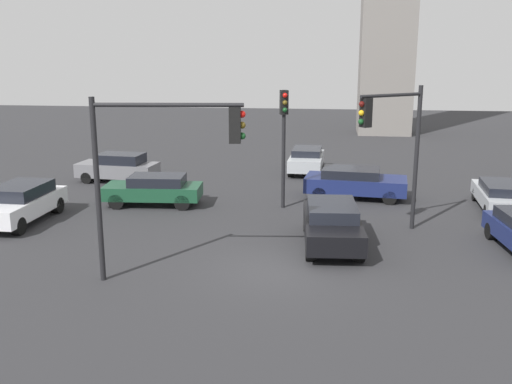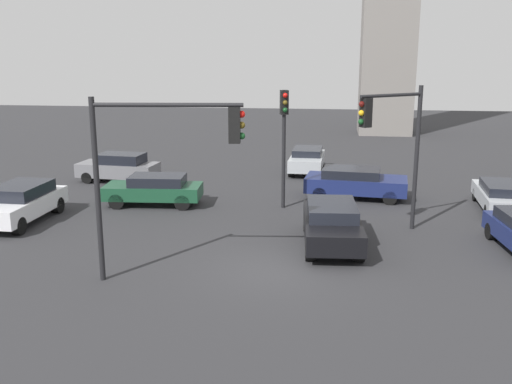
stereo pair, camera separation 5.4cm
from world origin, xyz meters
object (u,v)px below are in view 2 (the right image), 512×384
car_5 (332,223)px  car_6 (355,182)px  car_1 (307,159)px  car_3 (154,189)px  traffic_light_0 (393,132)px  car_0 (502,195)px  car_4 (20,202)px  traffic_light_2 (284,127)px  traffic_light_1 (163,150)px  car_2 (119,167)px

car_5 → car_6: car_5 is taller
car_1 → car_3: 10.31m
traffic_light_0 → car_0: bearing=179.7°
car_1 → car_4: bearing=-41.8°
car_5 → car_1: bearing=-177.5°
traffic_light_2 → traffic_light_1: bearing=-33.7°
car_0 → car_6: car_6 is taller
car_4 → traffic_light_1: bearing=56.4°
car_6 → car_1: bearing=119.3°
traffic_light_0 → car_6: bearing=-116.7°
traffic_light_1 → car_5: traffic_light_1 is taller
traffic_light_0 → car_5: size_ratio=1.14×
traffic_light_0 → traffic_light_1: size_ratio=1.01×
traffic_light_1 → car_4: traffic_light_1 is taller
traffic_light_1 → car_0: (11.89, 9.33, -3.22)m
car_0 → car_2: bearing=83.6°
traffic_light_0 → car_0: size_ratio=1.21×
car_1 → car_6: (2.45, -5.66, 0.02)m
car_6 → car_0: bearing=-7.6°
car_3 → car_5: (7.75, -4.42, 0.06)m
car_2 → car_1: bearing=-153.5°
traffic_light_1 → car_4: size_ratio=1.20×
car_1 → car_6: size_ratio=0.89×
car_6 → car_5: bearing=-92.6°
traffic_light_0 → traffic_light_2: traffic_light_0 is taller
car_2 → car_6: car_2 is taller
car_2 → car_5: (10.99, -8.77, 0.02)m
traffic_light_2 → car_1: bearing=158.5°
traffic_light_2 → car_5: size_ratio=1.06×
traffic_light_0 → traffic_light_1: 8.73m
car_0 → car_6: bearing=80.5°
traffic_light_0 → car_4: (-14.30, -0.33, -2.99)m
car_0 → car_1: car_1 is taller
car_3 → car_6: size_ratio=0.90×
traffic_light_0 → car_6: 6.23m
traffic_light_0 → car_3: traffic_light_0 is taller
car_0 → traffic_light_0: bearing=131.4°
car_2 → car_5: car_2 is taller
car_2 → car_5: bearing=146.3°
traffic_light_0 → car_2: (-13.05, 7.21, -3.01)m
traffic_light_0 → traffic_light_2: 5.23m
car_0 → car_1: bearing=54.2°
car_3 → car_4: car_4 is taller
traffic_light_0 → car_4: 14.61m
car_0 → car_5: 8.97m
car_1 → car_6: 6.17m
traffic_light_0 → car_0: (5.07, 3.87, -3.11)m
car_5 → traffic_light_2: bearing=-160.1°
traffic_light_2 → car_0: (9.23, 0.70, -2.85)m
traffic_light_0 → car_6: size_ratio=1.14×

